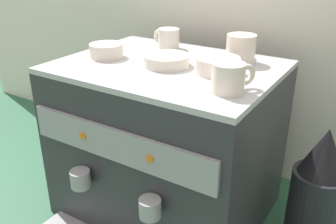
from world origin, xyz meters
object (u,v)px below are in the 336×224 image
(coffee_grinder, at_px, (316,198))
(ceramic_cup_0, at_px, (230,78))
(ceramic_cup_1, at_px, (168,38))
(ceramic_cup_2, at_px, (241,48))
(ceramic_bowl_0, at_px, (166,61))
(ceramic_bowl_1, at_px, (106,51))
(milk_pitcher, at_px, (76,153))
(espresso_machine, at_px, (167,141))
(ceramic_bowl_2, at_px, (218,66))

(coffee_grinder, bearing_deg, ceramic_cup_0, -145.41)
(ceramic_cup_1, bearing_deg, coffee_grinder, -11.99)
(ceramic_cup_0, bearing_deg, ceramic_cup_2, 106.23)
(ceramic_cup_1, height_order, ceramic_cup_2, ceramic_cup_2)
(ceramic_bowl_0, height_order, coffee_grinder, ceramic_bowl_0)
(ceramic_bowl_1, xyz_separation_m, milk_pitcher, (-0.22, 0.03, -0.44))
(ceramic_bowl_0, distance_m, ceramic_bowl_1, 0.20)
(ceramic_cup_1, distance_m, ceramic_bowl_0, 0.20)
(espresso_machine, height_order, coffee_grinder, espresso_machine)
(ceramic_cup_2, xyz_separation_m, ceramic_bowl_2, (-0.01, -0.13, -0.02))
(coffee_grinder, relative_size, milk_pitcher, 2.63)
(ceramic_cup_2, distance_m, ceramic_bowl_1, 0.40)
(ceramic_bowl_0, height_order, ceramic_bowl_2, ceramic_bowl_2)
(coffee_grinder, bearing_deg, espresso_machine, -174.98)
(ceramic_cup_0, bearing_deg, espresso_machine, 155.58)
(ceramic_cup_1, distance_m, milk_pitcher, 0.58)
(espresso_machine, bearing_deg, ceramic_cup_2, 38.80)
(ceramic_bowl_0, xyz_separation_m, coffee_grinder, (0.44, 0.05, -0.33))
(ceramic_cup_0, relative_size, ceramic_bowl_1, 1.07)
(ceramic_bowl_2, xyz_separation_m, milk_pitcher, (-0.57, -0.01, -0.44))
(ceramic_cup_0, xyz_separation_m, ceramic_cup_1, (-0.33, 0.26, -0.00))
(ceramic_bowl_0, bearing_deg, ceramic_bowl_2, 6.77)
(ceramic_bowl_1, height_order, ceramic_bowl_2, same)
(ceramic_cup_0, relative_size, ceramic_cup_2, 0.85)
(ceramic_cup_0, xyz_separation_m, ceramic_cup_2, (-0.07, 0.24, 0.01))
(ceramic_cup_1, xyz_separation_m, milk_pitcher, (-0.32, -0.16, -0.45))
(espresso_machine, relative_size, ceramic_cup_1, 5.94)
(ceramic_cup_0, distance_m, ceramic_bowl_0, 0.25)
(ceramic_cup_2, xyz_separation_m, coffee_grinder, (0.28, -0.09, -0.35))
(espresso_machine, relative_size, ceramic_cup_0, 5.71)
(ceramic_cup_2, bearing_deg, ceramic_bowl_2, -95.01)
(coffee_grinder, xyz_separation_m, milk_pitcher, (-0.86, -0.04, -0.11))
(ceramic_bowl_1, height_order, milk_pitcher, ceramic_bowl_1)
(ceramic_bowl_1, bearing_deg, ceramic_cup_2, 25.30)
(ceramic_bowl_1, distance_m, ceramic_bowl_2, 0.35)
(ceramic_bowl_0, relative_size, milk_pitcher, 0.87)
(ceramic_cup_0, bearing_deg, ceramic_cup_1, 141.64)
(ceramic_cup_2, bearing_deg, coffee_grinder, -18.40)
(ceramic_cup_2, bearing_deg, ceramic_cup_1, 175.31)
(ceramic_cup_2, relative_size, milk_pitcher, 0.85)
(ceramic_bowl_2, xyz_separation_m, coffee_grinder, (0.29, 0.03, -0.33))
(espresso_machine, xyz_separation_m, ceramic_cup_1, (-0.09, 0.15, 0.28))
(ceramic_bowl_1, relative_size, ceramic_bowl_2, 0.85)
(ceramic_cup_0, bearing_deg, coffee_grinder, 34.59)
(ceramic_cup_0, height_order, ceramic_bowl_1, ceramic_cup_0)
(espresso_machine, relative_size, ceramic_bowl_2, 5.20)
(ceramic_cup_2, relative_size, ceramic_bowl_1, 1.26)
(espresso_machine, distance_m, ceramic_cup_2, 0.36)
(ceramic_cup_0, bearing_deg, ceramic_bowl_1, 170.64)
(ceramic_cup_1, bearing_deg, ceramic_cup_0, -38.36)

